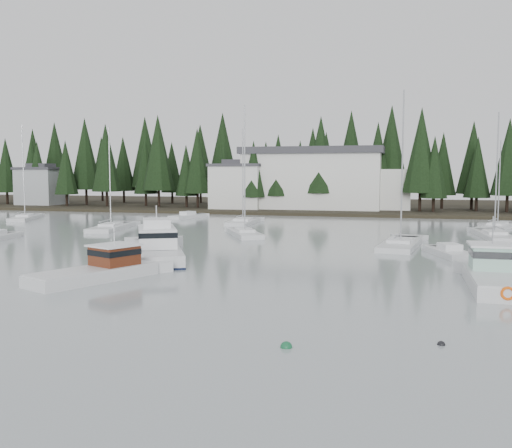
{
  "coord_description": "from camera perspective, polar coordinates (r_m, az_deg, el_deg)",
  "views": [
    {
      "loc": [
        11.21,
        -19.35,
        6.89
      ],
      "look_at": [
        -1.19,
        27.79,
        2.5
      ],
      "focal_mm": 40.0,
      "sensor_mm": 36.0,
      "label": 1
    }
  ],
  "objects": [
    {
      "name": "ground",
      "position": [
        23.4,
        -15.0,
        -12.15
      ],
      "size": [
        260.0,
        260.0,
        0.0
      ],
      "primitive_type": "plane",
      "color": "#8F979B",
      "rests_on": "ground"
    },
    {
      "name": "far_shore_land",
      "position": [
        117.09,
        9.22,
        1.71
      ],
      "size": [
        240.0,
        54.0,
        1.0
      ],
      "primitive_type": "cube",
      "color": "black",
      "rests_on": "ground"
    },
    {
      "name": "conifer_treeline",
      "position": [
        106.17,
        8.65,
        1.37
      ],
      "size": [
        200.0,
        22.0,
        20.0
      ],
      "primitive_type": null,
      "color": "black",
      "rests_on": "ground"
    },
    {
      "name": "house_west",
      "position": [
        102.62,
        -1.81,
        3.9
      ],
      "size": [
        9.54,
        7.42,
        8.75
      ],
      "color": "silver",
      "rests_on": "ground"
    },
    {
      "name": "house_far_west",
      "position": [
        123.08,
        -20.66,
        3.66
      ],
      "size": [
        8.48,
        7.42,
        8.25
      ],
      "color": "#999EA0",
      "rests_on": "ground"
    },
    {
      "name": "harbor_inn",
      "position": [
        102.68,
        6.83,
        4.49
      ],
      "size": [
        29.5,
        11.5,
        10.9
      ],
      "color": "silver",
      "rests_on": "ground"
    },
    {
      "name": "lobster_boat_brown",
      "position": [
        38.37,
        -15.54,
        -4.66
      ],
      "size": [
        6.3,
        8.92,
        4.2
      ],
      "rotation": [
        0.0,
        0.0,
        1.15
      ],
      "color": "silver",
      "rests_on": "ground"
    },
    {
      "name": "cabin_cruiser_center",
      "position": [
        46.59,
        -9.86,
        -2.52
      ],
      "size": [
        8.34,
        11.83,
        4.92
      ],
      "rotation": [
        0.0,
        0.0,
        2.04
      ],
      "color": "silver",
      "rests_on": "ground"
    },
    {
      "name": "lobster_boat_teal",
      "position": [
        37.39,
        22.73,
        -4.99
      ],
      "size": [
        3.02,
        8.7,
        4.8
      ],
      "rotation": [
        0.0,
        0.0,
        1.57
      ],
      "color": "silver",
      "rests_on": "ground"
    },
    {
      "name": "sailboat_0",
      "position": [
        65.64,
        22.73,
        -1.22
      ],
      "size": [
        3.67,
        10.37,
        13.76
      ],
      "rotation": [
        0.0,
        0.0,
        1.67
      ],
      "color": "silver",
      "rests_on": "ground"
    },
    {
      "name": "sailboat_1",
      "position": [
        90.96,
        -22.09,
        0.48
      ],
      "size": [
        5.83,
        9.77,
        14.41
      ],
      "rotation": [
        0.0,
        0.0,
        1.95
      ],
      "color": "silver",
      "rests_on": "ground"
    },
    {
      "name": "sailboat_2",
      "position": [
        76.67,
        23.01,
        -0.38
      ],
      "size": [
        6.29,
        10.36,
        11.4
      ],
      "rotation": [
        0.0,
        0.0,
        1.17
      ],
      "color": "silver",
      "rests_on": "ground"
    },
    {
      "name": "sailboat_3",
      "position": [
        62.46,
        -1.13,
        -1.1
      ],
      "size": [
        6.12,
        8.59,
        14.76
      ],
      "rotation": [
        0.0,
        0.0,
        2.06
      ],
      "color": "silver",
      "rests_on": "ground"
    },
    {
      "name": "sailboat_4",
      "position": [
        54.87,
        14.25,
        -2.15
      ],
      "size": [
        4.25,
        10.72,
        14.98
      ],
      "rotation": [
        0.0,
        0.0,
        1.45
      ],
      "color": "silver",
      "rests_on": "ground"
    },
    {
      "name": "sailboat_7",
      "position": [
        71.79,
        -14.3,
        -0.47
      ],
      "size": [
        4.66,
        10.52,
        12.94
      ],
      "rotation": [
        0.0,
        0.0,
        1.75
      ],
      "color": "silver",
      "rests_on": "ground"
    },
    {
      "name": "sailboat_10",
      "position": [
        76.99,
        -1.32,
        0.06
      ],
      "size": [
        3.34,
        8.98,
        13.29
      ],
      "rotation": [
        0.0,
        0.0,
        1.62
      ],
      "color": "silver",
      "rests_on": "ground"
    },
    {
      "name": "runabout_1",
      "position": [
        50.17,
        18.78,
        -2.87
      ],
      "size": [
        4.05,
        6.33,
        1.42
      ],
      "rotation": [
        0.0,
        0.0,
        1.91
      ],
      "color": "silver",
      "rests_on": "ground"
    },
    {
      "name": "runabout_3",
      "position": [
        87.6,
        -6.84,
        0.68
      ],
      "size": [
        4.14,
        7.17,
        1.42
      ],
      "rotation": [
        0.0,
        0.0,
        1.27
      ],
      "color": "silver",
      "rests_on": "ground"
    },
    {
      "name": "mooring_buoy_green",
      "position": [
        23.09,
        3.04,
        -12.22
      ],
      "size": [
        0.48,
        0.48,
        0.48
      ],
      "primitive_type": "sphere",
      "color": "#145933",
      "rests_on": "ground"
    },
    {
      "name": "mooring_buoy_dark",
      "position": [
        24.53,
        18.03,
        -11.42
      ],
      "size": [
        0.33,
        0.33,
        0.33
      ],
      "primitive_type": "sphere",
      "color": "black",
      "rests_on": "ground"
    }
  ]
}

